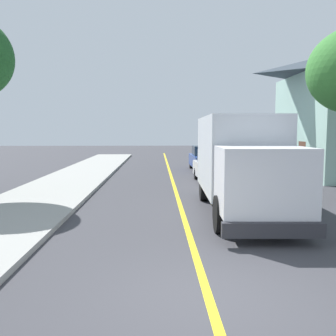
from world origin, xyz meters
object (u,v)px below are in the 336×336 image
box_truck (242,159)px  parked_car_near (215,168)px  parked_van_across (259,163)px  parked_car_mid (205,159)px

box_truck → parked_car_near: bearing=88.2°
parked_car_near → box_truck: bearing=-91.8°
parked_van_across → parked_car_near: bearing=-140.7°
box_truck → parked_car_near: box_truck is taller
box_truck → parked_car_mid: (0.45, 12.80, -0.97)m
parked_car_near → parked_van_across: (3.01, 2.47, 0.00)m
box_truck → parked_car_near: (0.21, 6.82, -0.97)m
parked_car_near → parked_van_across: size_ratio=1.00×
parked_car_near → parked_van_across: bearing=39.3°
parked_car_mid → parked_van_across: 4.48m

